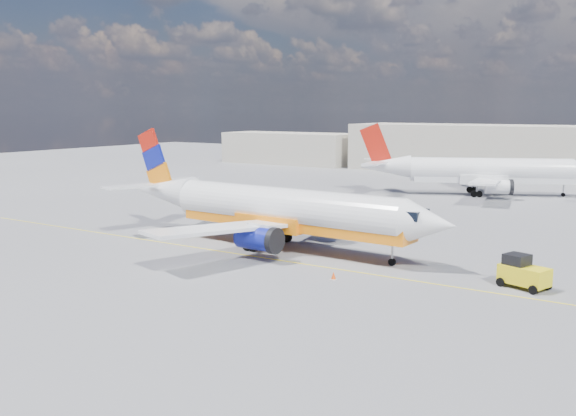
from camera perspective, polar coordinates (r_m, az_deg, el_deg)
The scene contains 8 objects.
ground at distance 42.88m, azimuth -1.16°, elevation -5.74°, with size 240.00×240.00×0.00m, color slate.
taxi_line at distance 45.32m, azimuth 0.97°, elevation -4.93°, with size 70.00×0.15×0.01m, color yellow.
terminal_main at distance 111.12m, azimuth 23.38°, elevation 4.64°, with size 70.00×14.00×8.00m, color beige.
terminal_annex at distance 126.62m, azimuth 0.13°, elevation 5.34°, with size 26.00×10.00×6.00m, color beige.
main_jet at distance 49.75m, azimuth -1.04°, elevation -0.11°, with size 30.16×23.83×9.14m.
second_jet at distance 83.72m, azimuth 16.87°, elevation 3.13°, with size 29.04×21.85×8.97m.
gse_tug at distance 41.56m, azimuth 20.15°, elevation -5.41°, with size 3.18×2.54×2.02m.
traffic_cone at distance 41.17m, azimuth 4.07°, elevation -6.03°, with size 0.36×0.36×0.50m.
Camera 1 is at (23.18, -34.41, 10.82)m, focal length 40.00 mm.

